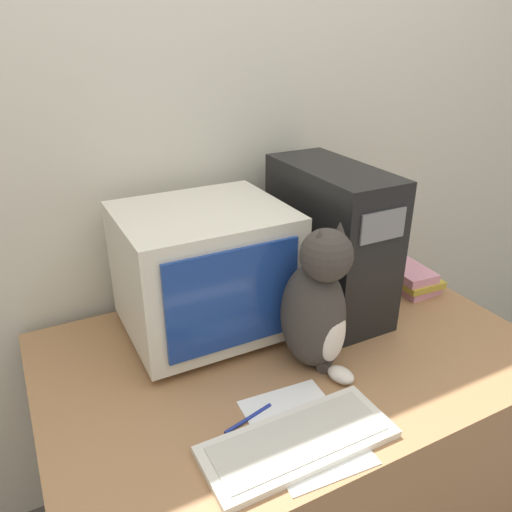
# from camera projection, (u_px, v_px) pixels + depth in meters

# --- Properties ---
(wall_back) EXTENTS (7.00, 0.05, 2.50)m
(wall_back) POSITION_uv_depth(u_px,v_px,m) (214.00, 138.00, 1.59)
(wall_back) COLOR beige
(wall_back) RESTS_ON ground_plane
(desk) EXTENTS (1.35, 0.88, 0.75)m
(desk) POSITION_uv_depth(u_px,v_px,m) (287.00, 448.00, 1.56)
(desk) COLOR #9E7047
(desk) RESTS_ON ground_plane
(crt_monitor) EXTENTS (0.46, 0.40, 0.38)m
(crt_monitor) POSITION_uv_depth(u_px,v_px,m) (205.00, 271.00, 1.42)
(crt_monitor) COLOR beige
(crt_monitor) RESTS_ON desk
(computer_tower) EXTENTS (0.21, 0.46, 0.46)m
(computer_tower) POSITION_uv_depth(u_px,v_px,m) (329.00, 240.00, 1.54)
(computer_tower) COLOR black
(computer_tower) RESTS_ON desk
(keyboard) EXTENTS (0.43, 0.17, 0.02)m
(keyboard) POSITION_uv_depth(u_px,v_px,m) (298.00, 441.00, 1.09)
(keyboard) COLOR silver
(keyboard) RESTS_ON desk
(cat) EXTENTS (0.25, 0.25, 0.41)m
(cat) POSITION_uv_depth(u_px,v_px,m) (317.00, 306.00, 1.27)
(cat) COLOR #38332D
(cat) RESTS_ON desk
(book_stack) EXTENTS (0.15, 0.20, 0.08)m
(book_stack) POSITION_uv_depth(u_px,v_px,m) (409.00, 278.00, 1.72)
(book_stack) COLOR pink
(book_stack) RESTS_ON desk
(pen) EXTENTS (0.14, 0.04, 0.01)m
(pen) POSITION_uv_depth(u_px,v_px,m) (248.00, 418.00, 1.16)
(pen) COLOR navy
(pen) RESTS_ON desk
(paper_sheet) EXTENTS (0.23, 0.31, 0.00)m
(paper_sheet) POSITION_uv_depth(u_px,v_px,m) (304.00, 431.00, 1.13)
(paper_sheet) COLOR white
(paper_sheet) RESTS_ON desk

